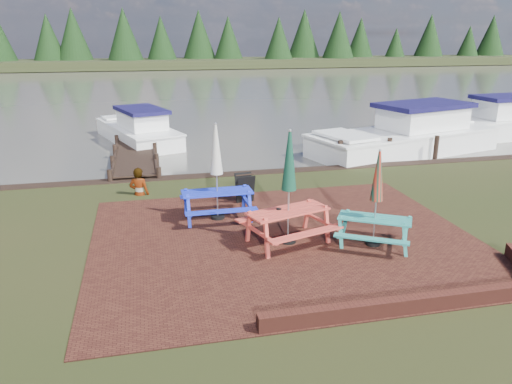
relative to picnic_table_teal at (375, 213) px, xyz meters
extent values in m
plane|color=black|center=(-1.90, -0.23, -0.79)|extent=(120.00, 120.00, 0.00)
cube|color=#391812|center=(-1.90, 0.77, -0.78)|extent=(9.00, 7.50, 0.02)
cube|color=#4C1E16|center=(-0.40, -2.83, -0.64)|extent=(6.00, 0.22, 0.30)
cube|color=#48453E|center=(-1.90, 36.77, -0.79)|extent=(120.00, 60.00, 0.02)
cube|color=black|center=(-1.90, 65.77, -0.29)|extent=(120.00, 10.00, 1.20)
cube|color=teal|center=(0.00, 0.00, -0.12)|extent=(1.72, 1.38, 0.04)
cube|color=teal|center=(-0.32, -0.53, -0.38)|extent=(1.50, 1.02, 0.04)
cube|color=teal|center=(0.32, 0.53, -0.38)|extent=(1.50, 1.02, 0.04)
cube|color=teal|center=(-0.60, 0.36, -0.46)|extent=(0.79, 1.24, 0.67)
cube|color=teal|center=(0.60, -0.36, -0.46)|extent=(0.79, 1.24, 0.67)
cylinder|color=black|center=(0.00, 0.00, -0.75)|extent=(0.33, 0.33, 0.09)
cylinder|color=#B2B2B7|center=(0.00, 0.00, 0.34)|extent=(0.03, 0.03, 2.26)
cone|color=red|center=(0.00, 0.00, 0.88)|extent=(0.29, 0.29, 1.13)
cube|color=#D04335|center=(-1.88, 0.60, 0.00)|extent=(2.05, 1.29, 0.04)
cube|color=#D04335|center=(-1.66, -0.09, -0.31)|extent=(1.90, 0.82, 0.04)
cube|color=#D04335|center=(-2.10, 1.29, -0.31)|extent=(1.90, 0.82, 0.04)
cube|color=#D04335|center=(-2.67, 0.35, -0.40)|extent=(0.58, 1.61, 0.79)
cube|color=#D04335|center=(-1.09, 0.85, -0.40)|extent=(0.58, 1.61, 0.79)
cylinder|color=black|center=(-1.88, 0.60, -0.74)|extent=(0.38, 0.38, 0.11)
cylinder|color=#B2B2B7|center=(-1.88, 0.60, 0.54)|extent=(0.04, 0.04, 2.66)
cone|color=#103A29|center=(-1.88, 0.60, 1.18)|extent=(0.34, 0.34, 1.33)
cube|color=#1A2DC9|center=(-3.24, 2.51, -0.04)|extent=(1.83, 0.72, 0.04)
cube|color=#1A2DC9|center=(-3.24, 1.82, -0.34)|extent=(1.83, 0.25, 0.04)
cube|color=#1A2DC9|center=(-3.25, 3.20, -0.34)|extent=(1.83, 0.25, 0.04)
cube|color=#1A2DC9|center=(-4.04, 2.51, -0.42)|extent=(0.09, 1.58, 0.75)
cube|color=#1A2DC9|center=(-2.45, 2.52, -0.42)|extent=(0.09, 1.58, 0.75)
cylinder|color=black|center=(-3.24, 2.51, -0.74)|extent=(0.36, 0.36, 0.10)
cylinder|color=#B2B2B7|center=(-3.24, 2.51, 0.48)|extent=(0.04, 0.04, 2.53)
cone|color=beige|center=(-3.24, 2.51, 1.08)|extent=(0.32, 0.32, 1.27)
cube|color=black|center=(-2.27, 3.57, -0.37)|extent=(0.54, 0.26, 0.83)
cube|color=black|center=(-2.27, 3.85, -0.37)|extent=(0.54, 0.26, 0.83)
cube|color=black|center=(-2.27, 3.71, 0.03)|extent=(0.52, 0.10, 0.03)
cube|color=black|center=(-5.40, 11.27, -0.67)|extent=(1.60, 9.00, 0.06)
cube|color=black|center=(-6.15, 11.27, -0.62)|extent=(0.08, 9.00, 0.08)
cube|color=black|center=(-4.65, 11.27, -0.62)|extent=(0.08, 9.00, 0.08)
cylinder|color=black|center=(-6.20, 6.77, -0.89)|extent=(0.16, 0.16, 1.00)
cylinder|color=black|center=(-4.60, 6.77, -0.89)|extent=(0.16, 0.16, 1.00)
cube|color=white|center=(-5.29, 13.87, -0.69)|extent=(4.00, 6.63, 0.90)
cube|color=white|center=(-5.29, 13.87, -0.23)|extent=(4.08, 6.76, 0.07)
cube|color=white|center=(-5.05, 13.16, 0.20)|extent=(2.29, 2.99, 0.76)
cube|color=#13103C|center=(-5.05, 13.16, 0.63)|extent=(2.57, 3.40, 0.16)
cube|color=white|center=(-6.03, 16.14, -0.11)|extent=(2.09, 1.64, 0.09)
cube|color=white|center=(5.70, 9.08, -0.63)|extent=(8.73, 4.97, 1.10)
cube|color=white|center=(5.70, 9.08, -0.06)|extent=(8.90, 5.07, 0.09)
cube|color=white|center=(6.66, 9.35, 0.47)|extent=(3.90, 2.92, 0.94)
cube|color=#13103C|center=(6.66, 9.35, 1.00)|extent=(4.43, 3.27, 0.20)
cube|color=white|center=(2.68, 8.24, 0.09)|extent=(2.08, 2.74, 0.11)
cube|color=white|center=(11.57, 11.16, -0.64)|extent=(7.14, 3.02, 1.07)
cube|color=white|center=(11.57, 11.16, -0.08)|extent=(7.28, 3.08, 0.09)
cube|color=white|center=(12.40, 11.23, 0.43)|extent=(3.06, 2.01, 0.91)
cube|color=#13103C|center=(12.40, 11.23, 0.95)|extent=(3.49, 2.24, 0.19)
cube|color=white|center=(8.93, 10.95, 0.06)|extent=(1.42, 2.19, 0.11)
imported|color=gray|center=(-5.26, 5.10, 0.04)|extent=(0.71, 0.59, 1.67)
camera|label=1|loc=(-5.00, -9.77, 3.90)|focal=35.00mm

